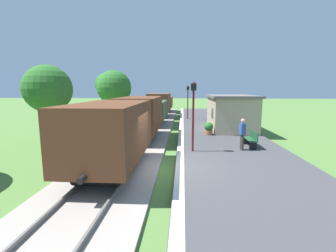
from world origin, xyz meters
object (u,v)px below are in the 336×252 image
(station_hut, at_px, (231,112))
(tree_field_left, at_px, (107,85))
(tree_trackside_far, at_px, (114,88))
(bench_near_hut, at_px, (251,139))
(lamp_post_near, at_px, (193,103))
(person_waiting, at_px, (242,133))
(potted_planter, at_px, (209,128))
(lamp_post_far, at_px, (188,96))
(freight_train, at_px, (152,110))
(tree_trackside_mid, at_px, (48,89))

(station_hut, xyz_separation_m, tree_field_left, (-14.00, 11.64, 2.43))
(tree_trackside_far, distance_m, tree_field_left, 9.44)
(bench_near_hut, relative_size, tree_trackside_far, 0.28)
(lamp_post_near, xyz_separation_m, tree_field_left, (-10.65, 18.78, 1.28))
(tree_field_left, bearing_deg, tree_trackside_far, -67.92)
(tree_field_left, bearing_deg, person_waiting, -54.05)
(bench_near_hut, distance_m, potted_planter, 4.03)
(lamp_post_near, distance_m, lamp_post_far, 13.76)
(lamp_post_far, height_order, tree_trackside_far, tree_trackside_far)
(station_hut, xyz_separation_m, person_waiting, (-0.68, -6.73, -0.47))
(station_hut, distance_m, tree_trackside_far, 11.04)
(lamp_post_near, height_order, tree_trackside_far, tree_trackside_far)
(person_waiting, height_order, tree_field_left, tree_field_left)
(bench_near_hut, distance_m, person_waiting, 1.11)
(freight_train, bearing_deg, person_waiting, -56.40)
(freight_train, height_order, lamp_post_far, lamp_post_far)
(freight_train, relative_size, station_hut, 5.62)
(freight_train, relative_size, tree_field_left, 5.78)
(freight_train, distance_m, lamp_post_far, 5.53)
(potted_planter, bearing_deg, person_waiting, -72.55)
(tree_trackside_mid, bearing_deg, lamp_post_far, 55.24)
(person_waiting, bearing_deg, lamp_post_near, 2.78)
(station_hut, bearing_deg, tree_trackside_mid, -154.36)
(person_waiting, distance_m, tree_trackside_mid, 11.53)
(bench_near_hut, bearing_deg, lamp_post_far, 104.97)
(station_hut, bearing_deg, potted_planter, -128.58)
(potted_planter, bearing_deg, bench_near_hut, -59.82)
(lamp_post_far, distance_m, tree_field_left, 11.84)
(station_hut, xyz_separation_m, tree_trackside_mid, (-11.93, -5.73, 1.86))
(lamp_post_far, relative_size, tree_trackside_mid, 0.75)
(station_hut, height_order, bench_near_hut, station_hut)
(bench_near_hut, relative_size, person_waiting, 0.88)
(bench_near_hut, xyz_separation_m, tree_field_left, (-14.02, 17.64, 3.36))
(person_waiting, bearing_deg, freight_train, -62.38)
(person_waiting, height_order, lamp_post_far, lamp_post_far)
(tree_trackside_far, bearing_deg, potted_planter, -32.65)
(person_waiting, height_order, tree_trackside_mid, tree_trackside_mid)
(station_hut, xyz_separation_m, bench_near_hut, (0.02, -6.00, -0.93))
(lamp_post_far, bearing_deg, station_hut, -63.14)
(potted_planter, distance_m, lamp_post_near, 5.24)
(bench_near_hut, bearing_deg, potted_planter, 120.18)
(tree_field_left, bearing_deg, freight_train, -51.81)
(bench_near_hut, relative_size, lamp_post_far, 0.41)
(tree_trackside_mid, distance_m, tree_trackside_far, 8.75)
(station_hut, height_order, tree_field_left, tree_field_left)
(tree_trackside_mid, bearing_deg, person_waiting, -5.09)
(station_hut, distance_m, bench_near_hut, 6.07)
(bench_near_hut, height_order, lamp_post_near, lamp_post_near)
(tree_trackside_mid, xyz_separation_m, tree_trackside_far, (1.47, 8.63, 0.14))
(freight_train, xyz_separation_m, person_waiting, (6.12, -9.21, -0.40))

